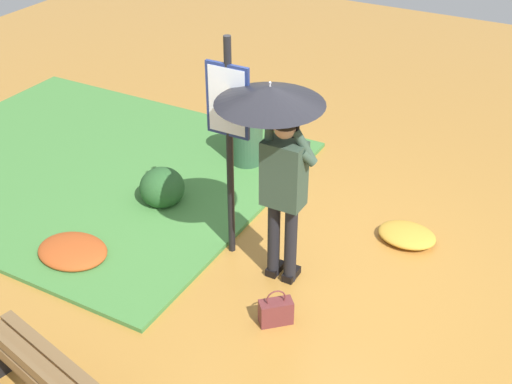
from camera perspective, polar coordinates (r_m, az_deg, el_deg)
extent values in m
plane|color=#B27A33|center=(6.67, 4.10, -6.78)|extent=(18.00, 18.00, 0.00)
cube|color=#47843D|center=(8.59, -14.51, 2.08)|extent=(4.80, 4.00, 0.05)
cylinder|color=black|center=(6.30, 3.00, -4.51)|extent=(0.12, 0.12, 0.86)
cylinder|color=black|center=(6.36, 1.54, -4.05)|extent=(0.12, 0.12, 0.86)
cube|color=black|center=(6.56, 3.06, -7.06)|extent=(0.11, 0.22, 0.08)
cube|color=black|center=(6.63, 1.65, -6.59)|extent=(0.11, 0.22, 0.08)
cube|color=#334738|center=(5.91, 2.42, 1.57)|extent=(0.38, 0.24, 0.64)
sphere|color=tan|center=(5.69, 2.52, 5.56)|extent=(0.20, 0.20, 0.20)
ellipsoid|color=black|center=(5.68, 2.53, 5.83)|extent=(0.20, 0.20, 0.15)
cylinder|color=#334738|center=(5.75, 4.49, 2.96)|extent=(0.18, 0.13, 0.18)
cylinder|color=#334738|center=(5.73, 4.21, 3.88)|extent=(0.24, 0.11, 0.33)
cube|color=black|center=(5.68, 3.42, 5.26)|extent=(0.07, 0.02, 0.14)
cylinder|color=#334738|center=(5.85, 1.02, 3.96)|extent=(0.11, 0.10, 0.09)
cylinder|color=#334738|center=(5.80, 1.12, 4.67)|extent=(0.10, 0.09, 0.23)
cylinder|color=#A5A5AD|center=(5.65, 1.19, 7.47)|extent=(0.02, 0.02, 0.41)
cone|color=black|center=(5.61, 1.20, 8.35)|extent=(0.96, 0.96, 0.16)
sphere|color=#A5A5AD|center=(5.57, 1.22, 9.38)|extent=(0.02, 0.02, 0.02)
cylinder|color=black|center=(6.31, -2.27, 3.37)|extent=(0.07, 0.07, 2.30)
cube|color=navy|center=(6.05, -2.45, 7.88)|extent=(0.44, 0.04, 0.70)
cube|color=silver|center=(6.04, -2.54, 7.81)|extent=(0.38, 0.01, 0.64)
cube|color=brown|center=(6.03, 1.72, -10.29)|extent=(0.32, 0.31, 0.24)
torus|color=brown|center=(5.92, 1.75, -9.15)|extent=(0.14, 0.13, 0.18)
cube|color=brown|center=(5.38, -16.87, -13.43)|extent=(1.39, 0.40, 0.04)
cube|color=brown|center=(5.33, -17.77, -14.18)|extent=(1.39, 0.40, 0.04)
cube|color=brown|center=(5.28, -18.69, -14.95)|extent=(1.39, 0.40, 0.04)
cube|color=brown|center=(5.19, -19.28, -14.52)|extent=(1.38, 0.34, 0.10)
cube|color=brown|center=(5.09, -19.57, -13.42)|extent=(1.38, 0.34, 0.10)
cylinder|color=#2D5138|center=(8.23, -0.81, 4.78)|extent=(0.40, 0.40, 0.80)
torus|color=black|center=(8.05, -0.83, 7.41)|extent=(0.42, 0.42, 0.04)
ellipsoid|color=#285628|center=(7.59, -8.08, 0.39)|extent=(0.51, 0.51, 0.46)
ellipsoid|color=#1E421E|center=(7.76, -8.63, 0.46)|extent=(0.31, 0.31, 0.31)
ellipsoid|color=#B74C1E|center=(7.03, -15.51, -4.93)|extent=(0.76, 0.61, 0.17)
ellipsoid|color=gold|center=(7.21, 12.87, -3.62)|extent=(0.62, 0.49, 0.14)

